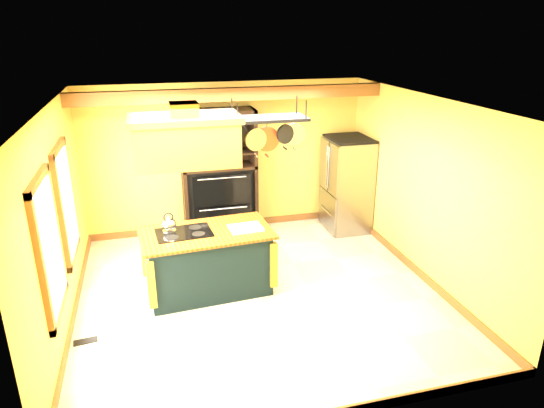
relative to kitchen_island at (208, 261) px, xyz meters
name	(u,v)px	position (x,y,z in m)	size (l,w,h in m)	color
floor	(259,293)	(0.68, -0.28, -0.47)	(5.00, 5.00, 0.00)	beige
ceiling	(257,103)	(0.68, -0.28, 2.23)	(5.00, 5.00, 0.00)	white
wall_back	(226,158)	(0.68, 2.22, 0.88)	(5.00, 0.02, 2.70)	#DEB351
wall_front	(324,302)	(0.68, -2.78, 0.88)	(5.00, 0.02, 2.70)	#DEB351
wall_left	(58,223)	(-1.82, -0.28, 0.88)	(0.02, 5.00, 2.70)	#DEB351
wall_right	(424,190)	(3.18, -0.28, 0.88)	(0.02, 5.00, 2.70)	#DEB351
ceiling_beam	(232,94)	(0.68, 1.42, 2.12)	(5.00, 0.15, 0.20)	brown
window_near	(50,247)	(-1.79, -1.08, 0.93)	(0.06, 1.06, 1.56)	brown
window_far	(66,203)	(-1.79, 0.32, 0.93)	(0.06, 1.06, 1.56)	brown
kitchen_island	(208,261)	(0.00, 0.00, 0.00)	(1.87, 1.13, 1.11)	black
range_hood	(186,139)	(-0.20, 0.00, 1.77)	(1.40, 0.79, 0.80)	#A68729
pot_rack	(269,126)	(0.91, 0.01, 1.87)	(1.08, 0.50, 0.72)	black
refrigerator	(346,186)	(2.79, 1.62, 0.35)	(0.74, 0.87, 1.70)	gray
hutch	(219,188)	(0.50, 1.98, 0.41)	(1.29, 0.58, 2.28)	black
floor_register	(86,341)	(-1.62, -0.84, -0.46)	(0.28, 0.12, 0.01)	black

